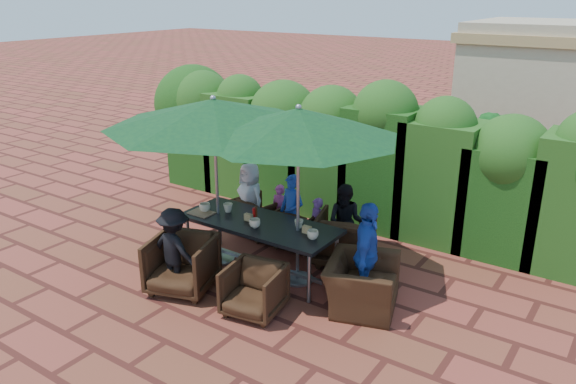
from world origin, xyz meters
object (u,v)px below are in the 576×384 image
Objects in this scene: dining_table at (259,227)px; chair_end_right at (362,276)px; chair_near_left at (182,262)px; umbrella_right at (298,124)px; umbrella_left at (214,113)px; chair_far_right at (345,236)px; chair_far_mid at (299,226)px; chair_near_right at (254,288)px; chair_far_left at (259,214)px.

chair_end_right is (1.65, -0.07, -0.25)m from dining_table.
umbrella_right is at bearing 25.86° from chair_near_left.
chair_far_right is at bearing 31.92° from umbrella_left.
chair_near_left is at bearing 96.26° from chair_end_right.
umbrella_left is 3.11× the size of chair_end_right.
chair_far_mid is 1.95m from chair_end_right.
chair_near_right is (1.32, -0.88, -1.87)m from umbrella_left.
umbrella_right is (0.61, 0.06, 1.54)m from dining_table.
chair_end_right reaches higher than chair_far_right.
dining_table is at bearing 138.88° from chair_far_left.
dining_table reaches higher than chair_far_left.
chair_far_left is at bearing 94.40° from umbrella_left.
chair_far_right is at bearing 72.64° from umbrella_right.
umbrella_left is at bearing -174.45° from umbrella_right.
dining_table is 1.69m from umbrella_left.
chair_near_left is 1.14m from chair_near_right.
chair_near_left is (-1.12, -1.09, -1.80)m from umbrella_right.
umbrella_left reaches higher than chair_near_left.
dining_table is 1.65m from umbrella_right.
umbrella_right is 2.38m from chair_near_left.
chair_end_right is (0.78, -0.98, 0.01)m from chair_far_right.
dining_table is at bearing 29.39° from chair_far_right.
umbrella_left is at bearing 52.71° from chair_far_mid.
umbrella_left is (-0.70, -0.07, 1.54)m from dining_table.
chair_far_left is (-0.78, 1.02, -0.33)m from dining_table.
umbrella_left is 1.31m from umbrella_right.
umbrella_left is 3.65× the size of chair_far_right.
chair_far_mid is 0.99× the size of chair_near_right.
chair_near_right is at bearing 112.83° from chair_end_right.
umbrella_right is at bearing 65.52° from chair_end_right.
chair_far_left is 0.80m from chair_far_mid.
chair_near_right is at bearing -33.62° from umbrella_left.
chair_near_right is (-0.25, -1.85, -0.07)m from chair_far_right.
chair_near_left is 0.85× the size of chair_end_right.
chair_end_right reaches higher than dining_table.
chair_far_left is at bearing -4.94° from chair_far_mid.
chair_near_right is (0.60, -1.94, 0.00)m from chair_far_mid.
chair_far_right reaches higher than chair_near_right.
umbrella_right is 3.82× the size of chair_far_left.
umbrella_left is 4.36× the size of chair_near_right.
umbrella_right is 2.17m from chair_far_mid.
dining_table reaches higher than chair_near_right.
chair_near_right is at bearing -56.66° from dining_table.
chair_far_right is (1.65, -0.11, 0.07)m from chair_far_left.
chair_far_mid is 0.71× the size of chair_end_right.
chair_near_right is at bearing 136.96° from chair_far_left.
chair_end_right is at bearing 167.37° from chair_far_left.
umbrella_right reaches higher than chair_near_left.
umbrella_right is at bearing 5.50° from dining_table.
dining_table is 0.87× the size of umbrella_right.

